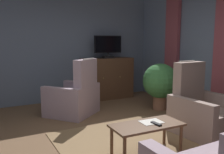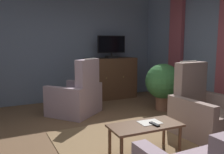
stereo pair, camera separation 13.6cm
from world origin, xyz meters
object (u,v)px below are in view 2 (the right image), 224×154
(tv_remote, at_px, (154,124))
(armchair_beside_cabinet, at_px, (77,97))
(folded_newspaper, at_px, (150,122))
(potted_plant_leafy_by_curtain, at_px, (163,82))
(tv_cabinet, at_px, (111,79))
(armchair_angled_to_table, at_px, (203,113))
(coffee_table, at_px, (145,128))
(television, at_px, (112,46))

(tv_remote, bearing_deg, armchair_beside_cabinet, 3.79)
(folded_newspaper, distance_m, armchair_beside_cabinet, 2.22)
(folded_newspaper, relative_size, potted_plant_leafy_by_curtain, 0.29)
(tv_cabinet, bearing_deg, armchair_beside_cabinet, -142.56)
(tv_remote, height_order, armchair_angled_to_table, armchair_angled_to_table)
(tv_cabinet, relative_size, coffee_table, 1.38)
(tv_remote, distance_m, armchair_angled_to_table, 1.23)
(tv_cabinet, bearing_deg, tv_remote, -106.37)
(television, height_order, armchair_beside_cabinet, television)
(folded_newspaper, height_order, potted_plant_leafy_by_curtain, potted_plant_leafy_by_curtain)
(armchair_beside_cabinet, bearing_deg, television, 35.93)
(tv_cabinet, distance_m, coffee_table, 3.38)
(tv_cabinet, height_order, armchair_angled_to_table, armchair_angled_to_table)
(armchair_beside_cabinet, xyz_separation_m, potted_plant_leafy_by_curtain, (1.83, -0.56, 0.27))
(tv_cabinet, distance_m, potted_plant_leafy_by_curtain, 1.64)
(coffee_table, height_order, folded_newspaper, folded_newspaper)
(armchair_angled_to_table, bearing_deg, folded_newspaper, -171.87)
(tv_cabinet, distance_m, television, 0.89)
(tv_remote, relative_size, armchair_angled_to_table, 0.14)
(armchair_angled_to_table, bearing_deg, potted_plant_leafy_by_curtain, 78.09)
(armchair_beside_cabinet, height_order, armchair_angled_to_table, armchair_angled_to_table)
(armchair_beside_cabinet, relative_size, potted_plant_leafy_by_curtain, 1.21)
(coffee_table, xyz_separation_m, armchair_angled_to_table, (1.29, 0.20, -0.02))
(tv_remote, height_order, armchair_beside_cabinet, armchair_beside_cabinet)
(television, distance_m, tv_remote, 3.51)
(television, height_order, potted_plant_leafy_by_curtain, television)
(coffee_table, distance_m, potted_plant_leafy_by_curtain, 2.32)
(folded_newspaper, bearing_deg, potted_plant_leafy_by_curtain, 51.11)
(tv_cabinet, relative_size, tv_remote, 8.13)
(coffee_table, xyz_separation_m, folded_newspaper, (0.10, 0.03, 0.06))
(armchair_beside_cabinet, distance_m, potted_plant_leafy_by_curtain, 1.93)
(coffee_table, bearing_deg, potted_plant_leafy_by_curtain, 46.15)
(folded_newspaper, xyz_separation_m, armchair_beside_cabinet, (-0.33, 2.19, -0.08))
(tv_cabinet, height_order, folded_newspaper, tv_cabinet)
(coffee_table, relative_size, tv_remote, 5.89)
(tv_cabinet, relative_size, armchair_angled_to_table, 1.15)
(tv_cabinet, relative_size, folded_newspaper, 4.61)
(television, distance_m, folded_newspaper, 3.41)
(coffee_table, height_order, armchair_beside_cabinet, armchair_beside_cabinet)
(folded_newspaper, relative_size, armchair_angled_to_table, 0.25)
(armchair_angled_to_table, bearing_deg, coffee_table, -171.06)
(tv_remote, bearing_deg, television, -20.89)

